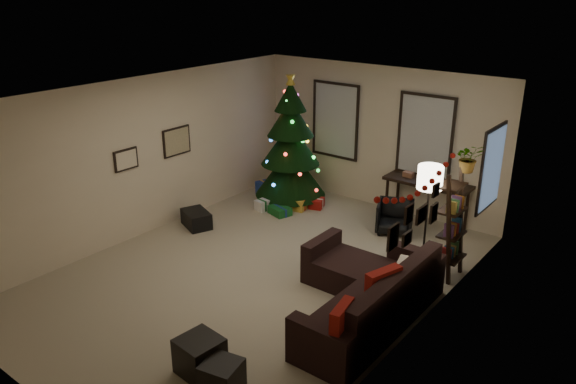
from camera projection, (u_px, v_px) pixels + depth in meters
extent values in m
plane|color=tan|center=(258.00, 273.00, 8.48)|extent=(7.00, 7.00, 0.00)
plane|color=white|center=(255.00, 95.00, 7.51)|extent=(7.00, 7.00, 0.00)
plane|color=beige|center=(378.00, 138.00, 10.57)|extent=(5.00, 0.00, 5.00)
plane|color=beige|center=(19.00, 290.00, 5.42)|extent=(5.00, 0.00, 5.00)
plane|color=beige|center=(144.00, 157.00, 9.43)|extent=(0.00, 7.00, 7.00)
plane|color=beige|center=(418.00, 235.00, 6.56)|extent=(0.00, 7.00, 7.00)
cube|color=#728CB2|center=(336.00, 120.00, 11.03)|extent=(0.94, 0.02, 1.35)
cube|color=beige|center=(336.00, 120.00, 11.03)|extent=(0.94, 0.03, 1.35)
cube|color=#728CB2|center=(425.00, 136.00, 9.93)|extent=(0.94, 0.02, 1.35)
cube|color=beige|center=(425.00, 136.00, 9.93)|extent=(0.94, 0.03, 1.35)
cube|color=#728CB2|center=(493.00, 168.00, 8.40)|extent=(0.05, 0.27, 1.17)
cube|color=beige|center=(493.00, 168.00, 8.40)|extent=(0.05, 0.45, 1.17)
cylinder|color=black|center=(290.00, 193.00, 11.20)|extent=(0.10, 0.10, 0.31)
cone|color=black|center=(290.00, 171.00, 11.04)|extent=(1.39, 1.39, 0.97)
cone|color=black|center=(290.00, 144.00, 10.84)|extent=(1.15, 1.15, 0.82)
cone|color=black|center=(290.00, 118.00, 10.65)|extent=(0.90, 0.90, 0.72)
cone|color=black|center=(291.00, 96.00, 10.51)|extent=(0.61, 0.61, 0.56)
cylinder|color=maroon|center=(290.00, 199.00, 11.25)|extent=(1.12, 1.12, 0.04)
cube|color=silver|center=(262.00, 205.00, 10.73)|extent=(0.22, 0.22, 0.20)
cube|color=gold|center=(297.00, 204.00, 10.77)|extent=(0.35, 0.28, 0.22)
cube|color=#14591E|center=(280.00, 211.00, 10.55)|extent=(0.40, 0.30, 0.15)
cube|color=maroon|center=(317.00, 203.00, 10.86)|extent=(0.25, 0.30, 0.18)
cube|color=navy|center=(264.00, 188.00, 11.48)|extent=(0.26, 0.26, 0.28)
cube|color=black|center=(373.00, 311.00, 7.16)|extent=(0.82, 2.18, 0.38)
cube|color=black|center=(397.00, 290.00, 6.83)|extent=(0.20, 2.18, 0.46)
cube|color=black|center=(319.00, 349.00, 6.24)|extent=(0.82, 0.20, 0.60)
cube|color=black|center=(415.00, 268.00, 7.99)|extent=(0.82, 0.20, 0.60)
cube|color=black|center=(348.00, 272.00, 8.12)|extent=(0.77, 0.82, 0.38)
cube|color=black|center=(322.00, 256.00, 8.35)|extent=(0.18, 0.82, 0.60)
cube|color=maroon|center=(342.00, 323.00, 6.13)|extent=(0.20, 0.45, 0.44)
cube|color=maroon|center=(383.00, 288.00, 6.81)|extent=(0.28, 0.52, 0.50)
cube|color=beige|center=(401.00, 274.00, 7.16)|extent=(0.20, 0.38, 0.37)
cube|color=black|center=(200.00, 356.00, 6.27)|extent=(0.49, 0.49, 0.43)
cube|color=black|center=(222.00, 377.00, 5.98)|extent=(0.46, 0.46, 0.37)
cube|color=black|center=(428.00, 183.00, 9.88)|extent=(1.52, 0.54, 0.05)
cylinder|color=black|center=(387.00, 199.00, 10.26)|extent=(0.05, 0.05, 0.76)
cylinder|color=black|center=(398.00, 193.00, 10.58)|extent=(0.05, 0.05, 0.76)
cylinder|color=black|center=(457.00, 217.00, 9.49)|extent=(0.05, 0.05, 0.76)
cylinder|color=black|center=(467.00, 209.00, 9.81)|extent=(0.05, 0.05, 0.76)
imported|color=black|center=(395.00, 217.00, 9.74)|extent=(0.71, 0.69, 0.57)
cube|color=black|center=(449.00, 231.00, 7.91)|extent=(0.05, 0.05, 1.65)
cube|color=black|center=(461.00, 221.00, 8.24)|extent=(0.05, 0.05, 1.65)
cube|color=black|center=(449.00, 257.00, 8.27)|extent=(0.30, 0.46, 0.03)
cube|color=black|center=(452.00, 234.00, 8.14)|extent=(0.30, 0.46, 0.03)
cube|color=black|center=(454.00, 211.00, 8.01)|extent=(0.30, 0.46, 0.03)
cube|color=black|center=(457.00, 187.00, 7.88)|extent=(0.30, 0.46, 0.03)
imported|color=#4C4C4C|center=(469.00, 154.00, 7.95)|extent=(0.65, 0.64, 0.55)
cylinder|color=black|center=(421.00, 272.00, 8.45)|extent=(0.30, 0.30, 0.03)
cylinder|color=black|center=(425.00, 228.00, 8.19)|extent=(0.03, 0.03, 1.43)
cylinder|color=white|center=(430.00, 177.00, 7.91)|extent=(0.36, 0.36, 0.34)
cube|color=black|center=(177.00, 141.00, 9.90)|extent=(0.04, 0.60, 0.50)
cube|color=tan|center=(177.00, 141.00, 9.90)|extent=(0.01, 0.54, 0.45)
cube|color=black|center=(126.00, 160.00, 9.12)|extent=(0.04, 0.45, 0.35)
cube|color=beige|center=(126.00, 160.00, 9.12)|extent=(0.01, 0.40, 0.31)
cube|color=black|center=(393.00, 237.00, 6.06)|extent=(0.03, 0.22, 0.28)
cube|color=black|center=(409.00, 214.00, 6.26)|extent=(0.03, 0.18, 0.22)
cube|color=black|center=(407.00, 238.00, 6.37)|extent=(0.03, 0.20, 0.16)
cube|color=black|center=(422.00, 214.00, 6.56)|extent=(0.03, 0.26, 0.20)
cube|color=black|center=(434.00, 213.00, 6.85)|extent=(0.03, 0.18, 0.24)
cube|color=black|center=(436.00, 190.00, 6.75)|extent=(0.03, 0.16, 0.16)
cube|color=#990F0C|center=(372.00, 135.00, 10.67)|extent=(0.14, 0.04, 0.30)
cube|color=white|center=(373.00, 127.00, 10.62)|extent=(0.16, 0.05, 0.08)
cube|color=#990F0C|center=(375.00, 142.00, 10.68)|extent=(0.10, 0.04, 0.08)
cube|color=#990F0C|center=(388.00, 139.00, 10.50)|extent=(0.14, 0.04, 0.30)
cube|color=white|center=(388.00, 131.00, 10.44)|extent=(0.16, 0.05, 0.08)
cube|color=#990F0C|center=(391.00, 146.00, 10.50)|extent=(0.10, 0.04, 0.08)
cube|color=black|center=(196.00, 219.00, 10.01)|extent=(0.68, 0.58, 0.29)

